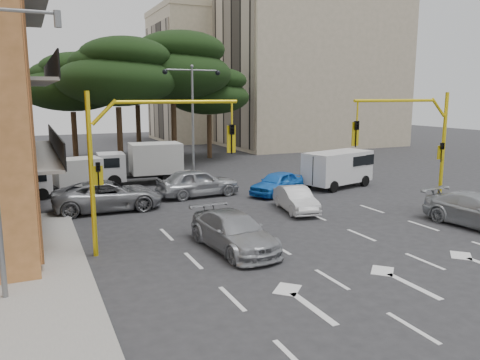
# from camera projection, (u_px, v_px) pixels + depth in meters

# --- Properties ---
(ground) EXTENTS (120.00, 120.00, 0.00)m
(ground) POSITION_uv_depth(u_px,v_px,m) (322.00, 241.00, 19.00)
(ground) COLOR #28282B
(ground) RESTS_ON ground
(sidewalk_left) EXTENTS (5.00, 26.00, 0.15)m
(sidewalk_left) POSITION_uv_depth(u_px,v_px,m) (1.00, 350.00, 10.72)
(sidewalk_left) COLOR gray
(sidewalk_left) RESTS_ON ground
(median_strip) EXTENTS (1.40, 6.00, 0.15)m
(median_strip) POSITION_uv_depth(u_px,v_px,m) (194.00, 177.00, 33.32)
(median_strip) COLOR gray
(median_strip) RESTS_ON ground
(apartment_beige_near) EXTENTS (20.20, 12.15, 18.70)m
(apartment_beige_near) POSITION_uv_depth(u_px,v_px,m) (311.00, 65.00, 54.12)
(apartment_beige_near) COLOR tan
(apartment_beige_near) RESTS_ON ground
(apartment_beige_far) EXTENTS (16.20, 12.15, 16.70)m
(apartment_beige_far) POSITION_uv_depth(u_px,v_px,m) (217.00, 76.00, 62.20)
(apartment_beige_far) COLOR tan
(apartment_beige_far) RESTS_ON ground
(pine_left_near) EXTENTS (9.15, 9.15, 10.23)m
(pine_left_near) POSITION_uv_depth(u_px,v_px,m) (118.00, 72.00, 35.70)
(pine_left_near) COLOR #382616
(pine_left_near) RESTS_ON ground
(pine_center) EXTENTS (9.98, 9.98, 11.16)m
(pine_center) POSITION_uv_depth(u_px,v_px,m) (173.00, 66.00, 39.41)
(pine_center) COLOR #382616
(pine_center) RESTS_ON ground
(pine_left_far) EXTENTS (8.32, 8.32, 9.30)m
(pine_left_far) POSITION_uv_depth(u_px,v_px,m) (72.00, 82.00, 38.19)
(pine_left_far) COLOR #382616
(pine_left_far) RESTS_ON ground
(pine_right) EXTENTS (7.49, 7.49, 8.37)m
(pine_right) POSITION_uv_depth(u_px,v_px,m) (210.00, 91.00, 43.20)
(pine_right) COLOR #382616
(pine_right) RESTS_ON ground
(pine_back) EXTENTS (9.15, 9.15, 10.23)m
(pine_back) POSITION_uv_depth(u_px,v_px,m) (137.00, 76.00, 43.20)
(pine_back) COLOR #382616
(pine_back) RESTS_ON ground
(signal_mast_right) EXTENTS (5.79, 0.37, 6.00)m
(signal_mast_right) POSITION_uv_depth(u_px,v_px,m) (418.00, 136.00, 22.86)
(signal_mast_right) COLOR yellow
(signal_mast_right) RESTS_ON ground
(signal_mast_left) EXTENTS (5.79, 0.37, 6.00)m
(signal_mast_left) POSITION_uv_depth(u_px,v_px,m) (140.00, 149.00, 17.32)
(signal_mast_left) COLOR yellow
(signal_mast_left) RESTS_ON ground
(street_lamp_center) EXTENTS (4.16, 0.36, 7.77)m
(street_lamp_center) POSITION_uv_depth(u_px,v_px,m) (192.00, 101.00, 32.36)
(street_lamp_center) COLOR slate
(street_lamp_center) RESTS_ON median_strip
(car_white_hatch) EXTENTS (2.02, 3.95, 1.24)m
(car_white_hatch) POSITION_uv_depth(u_px,v_px,m) (296.00, 199.00, 23.84)
(car_white_hatch) COLOR silver
(car_white_hatch) RESTS_ON ground
(car_blue_compact) EXTENTS (4.31, 3.25, 1.37)m
(car_blue_compact) POSITION_uv_depth(u_px,v_px,m) (277.00, 183.00, 27.89)
(car_blue_compact) COLOR blue
(car_blue_compact) RESTS_ON ground
(car_silver_wagon) EXTENTS (2.37, 4.99, 1.40)m
(car_silver_wagon) POSITION_uv_depth(u_px,v_px,m) (234.00, 231.00, 17.91)
(car_silver_wagon) COLOR #989AA0
(car_silver_wagon) RESTS_ON ground
(car_silver_cross_a) EXTENTS (5.60, 2.73, 1.53)m
(car_silver_cross_a) POSITION_uv_depth(u_px,v_px,m) (108.00, 195.00, 24.03)
(car_silver_cross_a) COLOR gray
(car_silver_cross_a) RESTS_ON ground
(car_silver_cross_b) EXTENTS (4.94, 2.24, 1.65)m
(car_silver_cross_b) POSITION_uv_depth(u_px,v_px,m) (198.00, 182.00, 27.36)
(car_silver_cross_b) COLOR #A9ABB1
(car_silver_cross_b) RESTS_ON ground
(car_silver_parked) EXTENTS (2.67, 5.31, 1.48)m
(car_silver_parked) POSITION_uv_depth(u_px,v_px,m) (480.00, 211.00, 20.88)
(car_silver_parked) COLOR #A0A3A7
(car_silver_parked) RESTS_ON ground
(van_white) EXTENTS (5.07, 3.23, 2.34)m
(van_white) POSITION_uv_depth(u_px,v_px,m) (338.00, 169.00, 30.06)
(van_white) COLOR silver
(van_white) RESTS_ON ground
(box_truck_a) EXTENTS (4.58, 2.50, 2.13)m
(box_truck_a) POSITION_uv_depth(u_px,v_px,m) (65.00, 177.00, 27.70)
(box_truck_a) COLOR silver
(box_truck_a) RESTS_ON ground
(box_truck_b) EXTENTS (5.64, 2.66, 2.71)m
(box_truck_b) POSITION_uv_depth(u_px,v_px,m) (141.00, 164.00, 31.07)
(box_truck_b) COLOR silver
(box_truck_b) RESTS_ON ground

